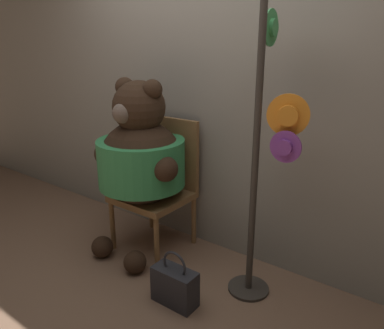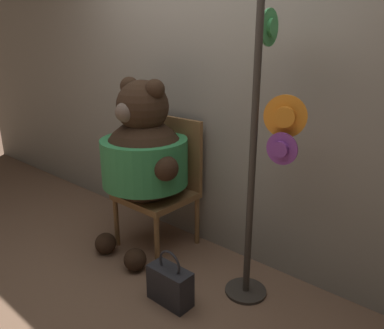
# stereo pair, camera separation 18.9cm
# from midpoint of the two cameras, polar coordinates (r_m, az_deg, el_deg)

# --- Properties ---
(ground_plane) EXTENTS (14.00, 14.00, 0.00)m
(ground_plane) POSITION_cam_midpoint_polar(r_m,az_deg,el_deg) (2.88, -3.26, -16.26)
(ground_plane) COLOR brown
(wall_back) EXTENTS (8.00, 0.10, 2.48)m
(wall_back) POSITION_cam_midpoint_polar(r_m,az_deg,el_deg) (2.91, 5.61, 10.48)
(wall_back) COLOR gray
(wall_back) RESTS_ON ground_plane
(chair) EXTENTS (0.54, 0.52, 1.05)m
(chair) POSITION_cam_midpoint_polar(r_m,az_deg,el_deg) (3.07, -2.48, -2.44)
(chair) COLOR brown
(chair) RESTS_ON ground_plane
(teddy_bear) EXTENTS (0.81, 0.71, 1.38)m
(teddy_bear) POSITION_cam_midpoint_polar(r_m,az_deg,el_deg) (2.89, -5.51, 1.28)
(teddy_bear) COLOR black
(teddy_bear) RESTS_ON ground_plane
(hat_display_rack) EXTENTS (0.42, 0.37, 1.85)m
(hat_display_rack) POSITION_cam_midpoint_polar(r_m,az_deg,el_deg) (2.31, 12.96, 0.23)
(hat_display_rack) COLOR #332D28
(hat_display_rack) RESTS_ON ground_plane
(handbag_on_ground) EXTENTS (0.30, 0.14, 0.38)m
(handbag_on_ground) POSITION_cam_midpoint_polar(r_m,az_deg,el_deg) (2.54, -1.14, -17.88)
(handbag_on_ground) COLOR #232328
(handbag_on_ground) RESTS_ON ground_plane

